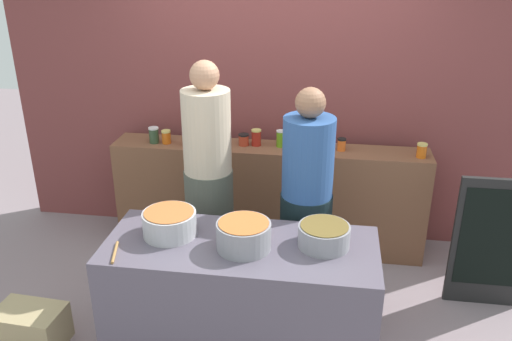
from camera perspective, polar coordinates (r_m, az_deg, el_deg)
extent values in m
plane|color=gray|center=(4.03, -0.76, -15.85)|extent=(12.00, 12.00, 0.00)
cube|color=brown|center=(4.69, 2.01, 10.34)|extent=(4.80, 0.12, 3.00)
cube|color=brown|center=(4.70, 1.35, -2.89)|extent=(2.70, 0.36, 0.95)
cube|color=#57505F|center=(3.55, -1.59, -13.66)|extent=(1.70, 0.70, 0.83)
cylinder|color=#30482F|center=(4.67, -10.89, 3.67)|extent=(0.08, 0.08, 0.13)
cylinder|color=silver|center=(4.65, -10.95, 4.48)|extent=(0.09, 0.09, 0.01)
cylinder|color=#CE5C15|center=(4.65, -9.59, 3.49)|extent=(0.08, 0.08, 0.10)
cylinder|color=#D6C666|center=(4.63, -9.63, 4.16)|extent=(0.08, 0.08, 0.02)
cylinder|color=#943B11|center=(4.56, -7.33, 3.34)|extent=(0.08, 0.08, 0.12)
cylinder|color=#D6C666|center=(4.54, -7.37, 4.10)|extent=(0.09, 0.09, 0.01)
cylinder|color=#AF3822|center=(4.54, -1.33, 3.25)|extent=(0.09, 0.09, 0.09)
cylinder|color=black|center=(4.52, -1.33, 3.85)|extent=(0.09, 0.09, 0.01)
cylinder|color=#A72419|center=(4.53, 0.03, 3.48)|extent=(0.08, 0.08, 0.13)
cylinder|color=#D6C666|center=(4.50, 0.03, 4.32)|extent=(0.08, 0.08, 0.01)
cylinder|color=#5D951A|center=(4.50, 2.64, 3.37)|extent=(0.07, 0.07, 0.13)
cylinder|color=silver|center=(4.48, 2.65, 4.24)|extent=(0.07, 0.07, 0.01)
cylinder|color=orange|center=(4.51, 4.72, 3.21)|extent=(0.08, 0.08, 0.11)
cylinder|color=#D6C666|center=(4.49, 4.74, 3.92)|extent=(0.08, 0.08, 0.01)
cylinder|color=brown|center=(4.50, 6.87, 3.07)|extent=(0.07, 0.07, 0.11)
cylinder|color=silver|center=(4.48, 6.90, 3.80)|extent=(0.07, 0.07, 0.01)
cylinder|color=orange|center=(4.48, 9.16, 2.70)|extent=(0.07, 0.07, 0.09)
cylinder|color=black|center=(4.46, 9.20, 3.34)|extent=(0.07, 0.07, 0.01)
cylinder|color=orange|center=(4.47, 17.33, 1.97)|extent=(0.08, 0.08, 0.10)
cylinder|color=#D6C666|center=(4.45, 17.42, 2.68)|extent=(0.08, 0.08, 0.01)
cylinder|color=#B7B7BC|center=(3.42, -9.24, -5.64)|extent=(0.34, 0.34, 0.16)
cylinder|color=#B36532|center=(3.39, -9.33, -4.42)|extent=(0.31, 0.31, 0.00)
cylinder|color=gray|center=(3.24, -1.32, -7.00)|extent=(0.33, 0.33, 0.17)
cylinder|color=#BB652F|center=(3.19, -1.34, -5.63)|extent=(0.31, 0.31, 0.00)
cylinder|color=gray|center=(3.29, 7.30, -6.98)|extent=(0.32, 0.32, 0.14)
cylinder|color=brown|center=(3.26, 7.36, -5.88)|extent=(0.29, 0.29, 0.00)
cylinder|color=#9E703D|center=(3.33, -14.90, -8.47)|extent=(0.08, 0.23, 0.02)
cylinder|color=#4D5247|center=(4.16, -4.92, -6.31)|extent=(0.37, 0.37, 0.99)
cylinder|color=beige|center=(3.84, -5.32, 4.18)|extent=(0.35, 0.35, 0.61)
sphere|color=tan|center=(3.72, -5.55, 10.14)|extent=(0.21, 0.21, 0.21)
cylinder|color=black|center=(3.96, 5.20, -8.61)|extent=(0.37, 0.37, 0.92)
cylinder|color=#2C508E|center=(3.63, 5.62, 1.40)|extent=(0.35, 0.35, 0.56)
sphere|color=#8C6047|center=(3.50, 5.86, 7.25)|extent=(0.20, 0.20, 0.20)
cube|color=tan|center=(4.07, -23.00, -15.17)|extent=(0.47, 0.32, 0.28)
cube|color=black|center=(4.29, 23.92, -7.16)|extent=(0.56, 0.04, 1.04)
cube|color=black|center=(4.25, 24.10, -6.70)|extent=(0.48, 0.01, 0.79)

